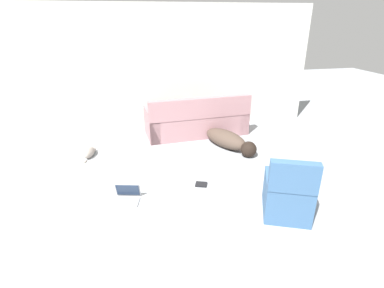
% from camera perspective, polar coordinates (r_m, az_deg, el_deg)
% --- Properties ---
extents(ground_plane, '(20.00, 20.00, 0.00)m').
position_cam_1_polar(ground_plane, '(3.51, 0.67, -16.84)').
color(ground_plane, '#999EA3').
extents(wall_back, '(6.67, 0.06, 2.51)m').
position_cam_1_polar(wall_back, '(6.35, -6.76, 13.90)').
color(wall_back, beige).
rests_on(wall_back, ground_plane).
extents(couch, '(2.09, 0.92, 0.84)m').
position_cam_1_polar(couch, '(6.15, 0.91, 4.39)').
color(couch, '#A3757A').
rests_on(couch, ground_plane).
extents(dog, '(0.83, 1.35, 0.32)m').
position_cam_1_polar(dog, '(5.55, 7.04, 0.71)').
color(dog, '#4C3D33').
rests_on(dog, ground_plane).
extents(cat, '(0.22, 0.50, 0.16)m').
position_cam_1_polar(cat, '(5.51, -18.90, -1.50)').
color(cat, gray).
rests_on(cat, ground_plane).
extents(laptop_open, '(0.39, 0.35, 0.22)m').
position_cam_1_polar(laptop_open, '(4.12, -12.23, -9.46)').
color(laptop_open, gray).
rests_on(laptop_open, ground_plane).
extents(book_black, '(0.20, 0.18, 0.02)m').
position_cam_1_polar(book_black, '(4.38, 1.77, -7.69)').
color(book_black, black).
rests_on(book_black, ground_plane).
extents(side_chair, '(0.74, 0.80, 0.82)m').
position_cam_1_polar(side_chair, '(3.85, 17.76, -8.97)').
color(side_chair, '#385B84').
rests_on(side_chair, ground_plane).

